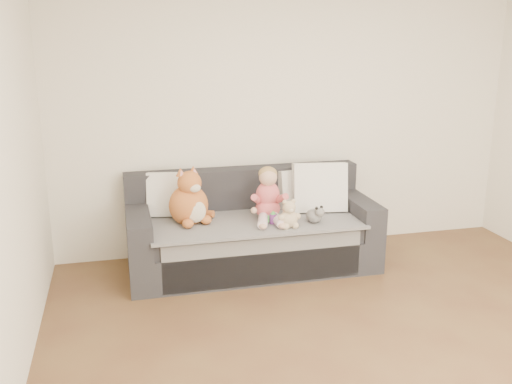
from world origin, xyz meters
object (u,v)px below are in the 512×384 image
plush_cat (190,202)px  sippy_cup (273,217)px  toddler (268,197)px  sofa (251,233)px  teddy_bear (289,216)px

plush_cat → sippy_cup: bearing=-38.9°
toddler → sippy_cup: (0.01, -0.14, -0.14)m
plush_cat → sippy_cup: plush_cat is taller
toddler → plush_cat: bearing=-176.2°
sippy_cup → sofa: bearing=118.5°
toddler → sippy_cup: toddler is taller
sofa → plush_cat: plush_cat is taller
sofa → sippy_cup: 0.36m
sofa → teddy_bear: (0.24, -0.38, 0.26)m
sofa → toddler: 0.40m
sofa → plush_cat: size_ratio=4.22×
teddy_bear → sippy_cup: (-0.10, 0.13, -0.04)m
sofa → sippy_cup: bearing=-61.5°
sofa → teddy_bear: 0.52m
sofa → toddler: (0.13, -0.11, 0.36)m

